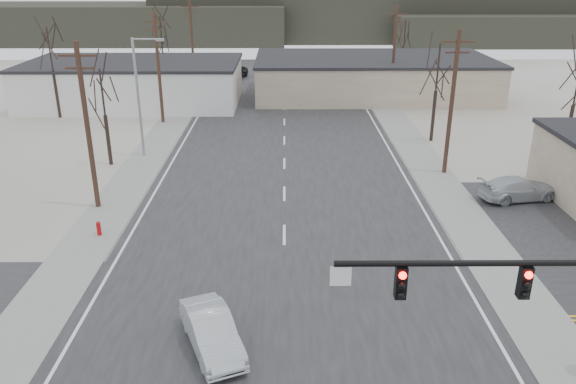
# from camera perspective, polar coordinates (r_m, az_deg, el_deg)

# --- Properties ---
(ground) EXTENTS (140.00, 140.00, 0.00)m
(ground) POSITION_cam_1_polar(r_m,az_deg,el_deg) (24.23, -0.39, -12.90)
(ground) COLOR silver
(ground) RESTS_ON ground
(main_road) EXTENTS (18.00, 110.00, 0.05)m
(main_road) POSITION_cam_1_polar(r_m,az_deg,el_deg) (37.51, -0.38, 0.39)
(main_road) COLOR black
(main_road) RESTS_ON ground
(cross_road) EXTENTS (90.00, 10.00, 0.04)m
(cross_road) POSITION_cam_1_polar(r_m,az_deg,el_deg) (24.22, -0.39, -12.86)
(cross_road) COLOR black
(cross_road) RESTS_ON ground
(sidewalk_left) EXTENTS (3.00, 90.00, 0.06)m
(sidewalk_left) POSITION_cam_1_polar(r_m,az_deg,el_deg) (43.51, -14.49, 2.79)
(sidewalk_left) COLOR gray
(sidewalk_left) RESTS_ON ground
(sidewalk_right) EXTENTS (3.00, 90.00, 0.06)m
(sidewalk_right) POSITION_cam_1_polar(r_m,az_deg,el_deg) (43.49, 13.75, 2.85)
(sidewalk_right) COLOR gray
(sidewalk_right) RESTS_ON ground
(traffic_signal_mast) EXTENTS (8.95, 0.43, 7.20)m
(traffic_signal_mast) POSITION_cam_1_polar(r_m,az_deg,el_deg) (18.24, 25.69, -10.71)
(traffic_signal_mast) COLOR black
(traffic_signal_mast) RESTS_ON ground
(fire_hydrant) EXTENTS (0.24, 0.24, 0.87)m
(fire_hydrant) POSITION_cam_1_polar(r_m,az_deg,el_deg) (32.57, -18.67, -3.53)
(fire_hydrant) COLOR #A50C0C
(fire_hydrant) RESTS_ON ground
(building_left_far) EXTENTS (22.30, 12.30, 4.50)m
(building_left_far) POSITION_cam_1_polar(r_m,az_deg,el_deg) (63.05, -15.35, 10.68)
(building_left_far) COLOR silver
(building_left_far) RESTS_ON ground
(building_right_far) EXTENTS (26.30, 14.30, 4.30)m
(building_right_far) POSITION_cam_1_polar(r_m,az_deg,el_deg) (65.68, 8.56, 11.55)
(building_right_far) COLOR #BBAD8F
(building_right_far) RESTS_ON ground
(upole_left_b) EXTENTS (2.20, 0.30, 10.00)m
(upole_left_b) POSITION_cam_1_polar(r_m,az_deg,el_deg) (34.97, -19.73, 6.43)
(upole_left_b) COLOR #3F291D
(upole_left_b) RESTS_ON ground
(upole_left_c) EXTENTS (2.20, 0.30, 10.00)m
(upole_left_c) POSITION_cam_1_polar(r_m,az_deg,el_deg) (53.82, -13.02, 12.27)
(upole_left_c) COLOR #3F291D
(upole_left_c) RESTS_ON ground
(upole_left_d) EXTENTS (2.20, 0.30, 10.00)m
(upole_left_d) POSITION_cam_1_polar(r_m,az_deg,el_deg) (73.29, -9.73, 14.99)
(upole_left_d) COLOR #3F291D
(upole_left_d) RESTS_ON ground
(upole_right_a) EXTENTS (2.20, 0.30, 10.00)m
(upole_right_a) POSITION_cam_1_polar(r_m,az_deg,el_deg) (40.48, 16.31, 8.85)
(upole_right_a) COLOR #3F291D
(upole_right_a) RESTS_ON ground
(upole_right_b) EXTENTS (2.20, 0.30, 10.00)m
(upole_right_b) POSITION_cam_1_polar(r_m,az_deg,el_deg) (61.55, 10.70, 13.62)
(upole_right_b) COLOR #3F291D
(upole_right_b) RESTS_ON ground
(streetlight_main) EXTENTS (2.40, 0.25, 9.00)m
(streetlight_main) POSITION_cam_1_polar(r_m,az_deg,el_deg) (44.12, -14.78, 9.86)
(streetlight_main) COLOR gray
(streetlight_main) RESTS_ON ground
(tree_left_near) EXTENTS (3.30, 3.30, 7.35)m
(tree_left_near) POSITION_cam_1_polar(r_m,az_deg,el_deg) (42.82, -18.32, 9.31)
(tree_left_near) COLOR black
(tree_left_near) RESTS_ON ground
(tree_right_mid) EXTENTS (3.74, 3.74, 8.33)m
(tree_right_mid) POSITION_cam_1_polar(r_m,az_deg,el_deg) (48.17, 14.98, 11.85)
(tree_right_mid) COLOR black
(tree_right_mid) RESTS_ON ground
(tree_left_far) EXTENTS (3.96, 3.96, 8.82)m
(tree_left_far) POSITION_cam_1_polar(r_m,az_deg,el_deg) (67.76, -12.75, 15.12)
(tree_left_far) COLOR black
(tree_left_far) RESTS_ON ground
(tree_right_far) EXTENTS (3.52, 3.52, 7.84)m
(tree_right_far) POSITION_cam_1_polar(r_m,az_deg,el_deg) (73.86, 11.76, 15.19)
(tree_right_far) COLOR black
(tree_right_far) RESTS_ON ground
(tree_left_mid) EXTENTS (3.96, 3.96, 8.82)m
(tree_left_mid) POSITION_cam_1_polar(r_m,az_deg,el_deg) (58.68, -23.02, 12.95)
(tree_left_mid) COLOR black
(tree_left_mid) RESTS_ON ground
(hill_left) EXTENTS (70.00, 18.00, 7.00)m
(hill_left) POSITION_cam_1_polar(r_m,az_deg,el_deg) (117.67, -18.40, 15.96)
(hill_left) COLOR #333026
(hill_left) RESTS_ON ground
(hill_center) EXTENTS (80.00, 18.00, 9.00)m
(hill_center) POSITION_cam_1_polar(r_m,az_deg,el_deg) (117.19, 7.33, 17.32)
(hill_center) COLOR #333026
(hill_center) RESTS_ON ground
(hill_right) EXTENTS (60.00, 18.00, 5.50)m
(hill_right) POSITION_cam_1_polar(r_m,az_deg,el_deg) (121.19, 24.89, 14.86)
(hill_right) COLOR #333026
(hill_right) RESTS_ON ground
(sedan_crossing) EXTENTS (3.17, 4.75, 1.48)m
(sedan_crossing) POSITION_cam_1_polar(r_m,az_deg,el_deg) (22.46, -7.76, -13.85)
(sedan_crossing) COLOR #ACB4B8
(sedan_crossing) RESTS_ON main_road
(car_far_a) EXTENTS (2.77, 4.89, 1.34)m
(car_far_a) POSITION_cam_1_polar(r_m,az_deg,el_deg) (62.70, 5.51, 9.85)
(car_far_a) COLOR black
(car_far_a) RESTS_ON main_road
(car_far_b) EXTENTS (2.85, 4.71, 1.50)m
(car_far_b) POSITION_cam_1_polar(r_m,az_deg,el_deg) (75.83, -5.14, 12.06)
(car_far_b) COLOR black
(car_far_b) RESTS_ON main_road
(car_parked_silver) EXTENTS (5.29, 3.03, 1.44)m
(car_parked_silver) POSITION_cam_1_polar(r_m,az_deg,el_deg) (38.33, 22.34, 0.32)
(car_parked_silver) COLOR #A7ADB1
(car_parked_silver) RESTS_ON parking_lot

